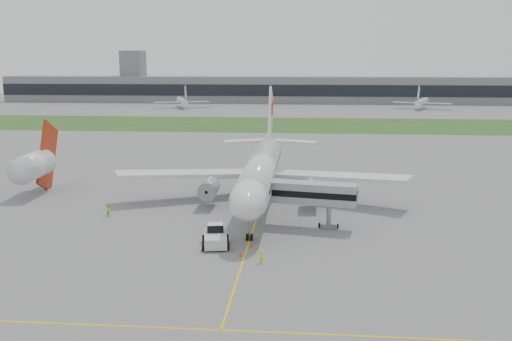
# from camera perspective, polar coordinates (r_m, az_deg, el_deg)

# --- Properties ---
(ground) EXTENTS (600.00, 600.00, 0.00)m
(ground) POSITION_cam_1_polar(r_m,az_deg,el_deg) (88.41, 0.31, -4.01)
(ground) COLOR gray
(ground) RESTS_ON ground
(apron_markings) EXTENTS (70.00, 70.00, 0.04)m
(apron_markings) POSITION_cam_1_polar(r_m,az_deg,el_deg) (83.60, 0.02, -4.90)
(apron_markings) COLOR yellow
(apron_markings) RESTS_ON ground
(grass_strip) EXTENTS (600.00, 50.00, 0.02)m
(grass_strip) POSITION_cam_1_polar(r_m,az_deg,el_deg) (206.49, 3.06, 4.62)
(grass_strip) COLOR #25491B
(grass_strip) RESTS_ON ground
(terminal_building) EXTENTS (320.00, 22.30, 14.00)m
(terminal_building) POSITION_cam_1_polar(r_m,az_deg,el_deg) (315.45, 3.78, 8.09)
(terminal_building) COLOR gray
(terminal_building) RESTS_ON ground
(control_tower) EXTENTS (12.00, 12.00, 56.00)m
(control_tower) POSITION_cam_1_polar(r_m,az_deg,el_deg) (332.40, -12.05, 6.81)
(control_tower) COLOR gray
(control_tower) RESTS_ON ground
(airliner) EXTENTS (48.13, 53.95, 17.88)m
(airliner) POSITION_cam_1_polar(r_m,az_deg,el_deg) (91.88, 0.56, 0.18)
(airliner) COLOR silver
(airliner) RESTS_ON ground
(pushback_tug) EXTENTS (4.03, 5.34, 2.53)m
(pushback_tug) POSITION_cam_1_polar(r_m,az_deg,el_deg) (72.07, -4.08, -6.58)
(pushback_tug) COLOR silver
(pushback_tug) RESTS_ON ground
(jet_bridge) EXTENTS (14.41, 5.42, 6.57)m
(jet_bridge) POSITION_cam_1_polar(r_m,az_deg,el_deg) (78.78, 4.60, -2.27)
(jet_bridge) COLOR #9A9A9C
(jet_bridge) RESTS_ON ground
(safety_cone_left) EXTENTS (0.43, 0.43, 0.59)m
(safety_cone_left) POSITION_cam_1_polar(r_m,az_deg,el_deg) (68.26, -1.59, -8.34)
(safety_cone_left) COLOR #DB420B
(safety_cone_left) RESTS_ON ground
(safety_cone_right) EXTENTS (0.39, 0.39, 0.53)m
(safety_cone_right) POSITION_cam_1_polar(r_m,az_deg,el_deg) (71.56, -0.46, -7.44)
(safety_cone_right) COLOR #DB420B
(safety_cone_right) RESTS_ON ground
(ground_crew_near) EXTENTS (0.71, 0.68, 1.63)m
(ground_crew_near) POSITION_cam_1_polar(r_m,az_deg,el_deg) (65.90, 0.52, -8.58)
(ground_crew_near) COLOR #E7FB29
(ground_crew_near) RESTS_ON ground
(ground_crew_far) EXTENTS (0.83, 0.99, 1.82)m
(ground_crew_far) POSITION_cam_1_polar(r_m,az_deg,el_deg) (87.89, -14.51, -3.85)
(ground_crew_far) COLOR #D8FD2A
(ground_crew_far) RESTS_ON ground
(neighbor_aircraft) EXTENTS (5.00, 16.11, 13.14)m
(neighbor_aircraft) POSITION_cam_1_polar(r_m,az_deg,el_deg) (105.01, -21.25, 0.55)
(neighbor_aircraft) COLOR #A42309
(neighbor_aircraft) RESTS_ON ground
(distant_aircraft_left) EXTENTS (32.75, 30.84, 10.14)m
(distant_aircraft_left) POSITION_cam_1_polar(r_m,az_deg,el_deg) (279.84, -7.41, 6.21)
(distant_aircraft_left) COLOR silver
(distant_aircraft_left) RESTS_ON ground
(distant_aircraft_right) EXTENTS (33.44, 31.54, 10.31)m
(distant_aircraft_right) POSITION_cam_1_polar(r_m,az_deg,el_deg) (281.58, 16.22, 5.90)
(distant_aircraft_right) COLOR silver
(distant_aircraft_right) RESTS_ON ground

